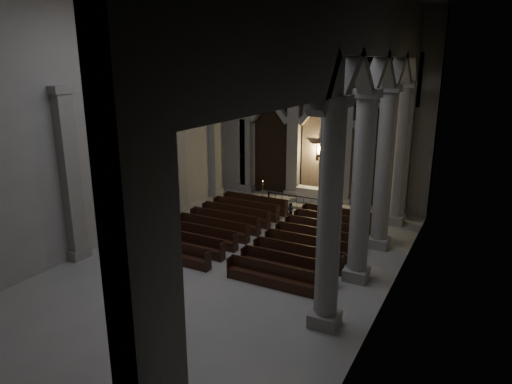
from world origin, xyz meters
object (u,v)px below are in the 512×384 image
at_px(pews, 263,235).
at_px(worshipper, 290,213).
at_px(altar, 311,194).
at_px(altar_rail, 303,201).
at_px(candle_stand_right, 359,211).
at_px(candle_stand_left, 263,198).

height_order(pews, worshipper, worshipper).
xyz_separation_m(altar, altar_rail, (0.20, -1.72, 0.02)).
distance_m(candle_stand_right, pews, 7.03).
height_order(candle_stand_right, pews, candle_stand_right).
distance_m(altar_rail, candle_stand_right, 3.44).
xyz_separation_m(altar_rail, candle_stand_left, (-2.88, 0.06, -0.20)).
relative_size(altar, pews, 0.19).
relative_size(altar, candle_stand_left, 1.15).
relative_size(candle_stand_left, candle_stand_right, 1.29).
xyz_separation_m(pews, worshipper, (0.15, 3.20, 0.29)).
height_order(altar_rail, candle_stand_right, candle_stand_right).
xyz_separation_m(altar, candle_stand_left, (-2.68, -1.66, -0.19)).
height_order(altar, candle_stand_right, candle_stand_right).
xyz_separation_m(altar, candle_stand_right, (3.56, -1.11, -0.28)).
xyz_separation_m(candle_stand_right, worshipper, (-3.22, -2.97, 0.27)).
relative_size(candle_stand_right, pews, 0.13).
distance_m(altar_rail, candle_stand_left, 2.88).
bearing_deg(worshipper, candle_stand_left, 149.35).
height_order(candle_stand_right, worshipper, candle_stand_right).
height_order(altar, altar_rail, altar).
relative_size(candle_stand_left, pews, 0.17).
distance_m(altar, candle_stand_right, 3.74).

